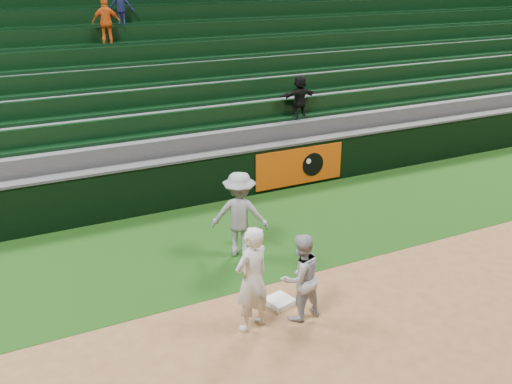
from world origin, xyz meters
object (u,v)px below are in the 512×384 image
first_baseman (252,279)px  base_coach (240,214)px  first_base (280,301)px  baserunner (301,277)px

first_baseman → base_coach: size_ratio=1.02×
first_base → first_baseman: (-0.75, -0.41, 0.87)m
first_base → first_baseman: bearing=-151.1°
first_baseman → base_coach: first_baseman is taller
baserunner → base_coach: size_ratio=0.86×
first_base → baserunner: (0.11, -0.50, 0.72)m
first_baseman → baserunner: first_baseman is taller
first_base → baserunner: size_ratio=0.28×
first_base → base_coach: 2.19m
first_base → first_baseman: size_ratio=0.24×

